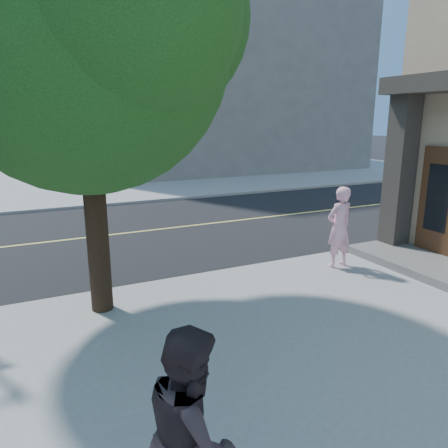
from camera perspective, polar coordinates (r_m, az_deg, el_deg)
sidewalk_ne at (r=32.39m, az=-2.95°, el=7.96°), size 29.00×25.00×0.12m
filler_ne at (r=33.07m, az=-2.62°, el=20.34°), size 18.00×16.00×14.00m
man_on_phone at (r=9.98m, az=15.25°, el=-0.41°), size 0.72×0.51×1.87m
pedestrian at (r=3.73m, az=-4.24°, el=-26.39°), size 0.96×1.08×1.84m
street_tree at (r=7.60m, az=-17.71°, el=25.90°), size 5.81×5.28×7.71m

